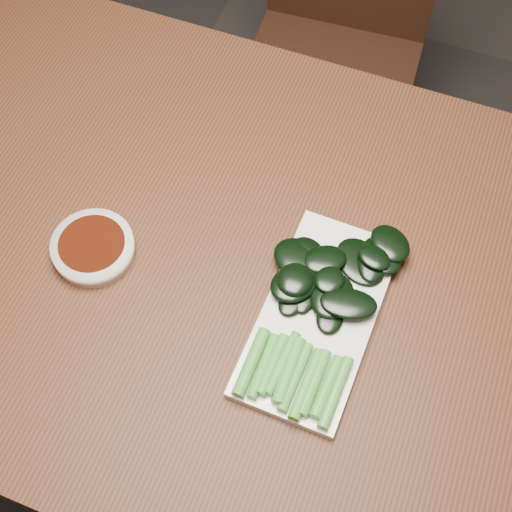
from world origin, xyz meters
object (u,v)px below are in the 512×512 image
chair_far (337,40)px  gai_lan (322,302)px  table (236,280)px  serving_plate (318,316)px  sauce_bowl (93,248)px

chair_far → gai_lan: (0.20, -0.76, 0.29)m
table → gai_lan: size_ratio=4.43×
table → serving_plate: (0.14, -0.05, 0.08)m
chair_far → sauce_bowl: (-0.13, -0.79, 0.28)m
table → chair_far: chair_far is taller
chair_far → gai_lan: chair_far is taller
serving_plate → gai_lan: bearing=90.6°
table → chair_far: bearing=94.5°
sauce_bowl → serving_plate: sauce_bowl is taller
table → serving_plate: serving_plate is taller
chair_far → serving_plate: bearing=-79.9°
gai_lan → table: bearing=166.2°
sauce_bowl → gai_lan: gai_lan is taller
table → gai_lan: bearing=-13.8°
serving_plate → sauce_bowl: bearing=-176.9°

